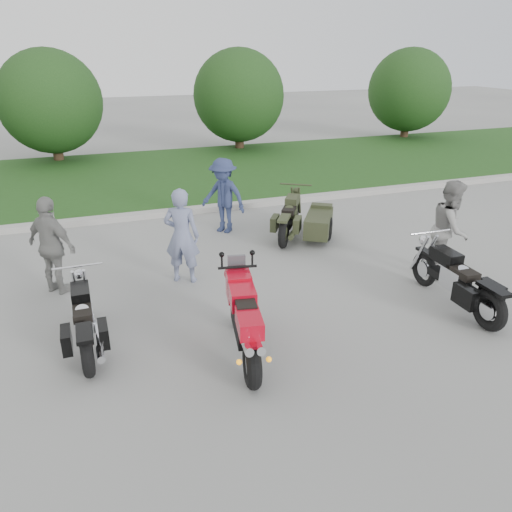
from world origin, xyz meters
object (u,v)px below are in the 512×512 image
object	(u,v)px
person_stripe	(182,236)
person_back	(52,246)
person_grey	(450,229)
person_denim	(223,196)
cruiser_right	(459,283)
sportbike_red	(244,319)
cruiser_left	(85,323)
cruiser_sidecar	(306,221)

from	to	relation	value
person_stripe	person_back	world-z (taller)	person_stripe
person_grey	person_denim	distance (m)	4.91
cruiser_right	sportbike_red	bearing A→B (deg)	-176.43
cruiser_left	person_denim	xyz separation A→B (m)	(3.22, 4.05, 0.45)
cruiser_right	person_stripe	size ratio (longest dim) A/B	1.29
person_denim	cruiser_sidecar	bearing A→B (deg)	15.31
cruiser_sidecar	person_back	world-z (taller)	person_back
cruiser_left	sportbike_red	bearing A→B (deg)	-24.32
cruiser_left	person_denim	world-z (taller)	person_denim
cruiser_right	person_stripe	xyz separation A→B (m)	(-3.99, 2.55, 0.43)
cruiser_right	person_back	distance (m)	6.80
cruiser_right	person_back	world-z (taller)	person_back
cruiser_left	person_stripe	size ratio (longest dim) A/B	1.19
cruiser_left	person_grey	world-z (taller)	person_grey
cruiser_left	person_denim	bearing A→B (deg)	51.49
cruiser_left	cruiser_sidecar	xyz separation A→B (m)	(4.83, 3.00, -0.01)
person_grey	person_denim	size ratio (longest dim) A/B	1.05
cruiser_right	person_grey	bearing A→B (deg)	60.54
cruiser_sidecar	person_stripe	distance (m)	3.33
cruiser_left	cruiser_right	xyz separation A→B (m)	(5.77, -0.80, 0.03)
cruiser_right	person_grey	xyz separation A→B (m)	(0.71, 1.18, 0.46)
cruiser_sidecar	person_grey	size ratio (longest dim) A/B	1.13
cruiser_left	cruiser_sidecar	distance (m)	5.68
person_denim	person_back	world-z (taller)	person_back
cruiser_right	person_stripe	bearing A→B (deg)	148.99
sportbike_red	person_grey	bearing A→B (deg)	27.26
cruiser_left	person_back	world-z (taller)	person_back
cruiser_left	person_back	distance (m)	2.15
cruiser_right	person_back	bearing A→B (deg)	156.70
cruiser_left	person_back	bearing A→B (deg)	100.77
person_grey	person_denim	xyz separation A→B (m)	(-3.25, 3.67, -0.04)
person_denim	person_back	bearing A→B (deg)	-102.57
sportbike_red	cruiser_sidecar	bearing A→B (deg)	65.55
cruiser_sidecar	person_denim	world-z (taller)	person_denim
sportbike_red	person_stripe	distance (m)	2.71
cruiser_left	cruiser_right	bearing A→B (deg)	-7.90
sportbike_red	person_grey	distance (m)	4.63
cruiser_sidecar	person_grey	bearing A→B (deg)	-24.89
person_grey	person_denim	world-z (taller)	person_grey
person_denim	person_stripe	bearing A→B (deg)	-73.57
sportbike_red	person_denim	distance (m)	5.12
cruiser_left	cruiser_right	distance (m)	5.82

